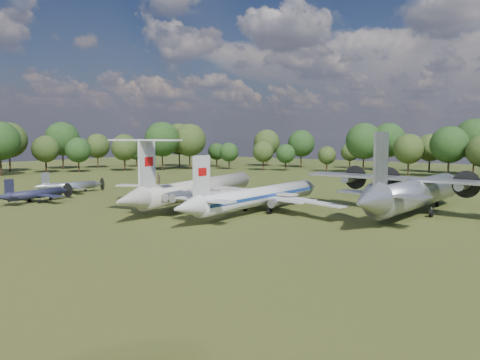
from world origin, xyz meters
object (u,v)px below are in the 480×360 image
Objects in this scene: il62_airliner at (201,192)px; person_on_il62 at (159,180)px; an12_transport at (417,197)px; tu104_jet at (260,200)px; small_prop_northwest at (70,187)px; small_prop_west at (36,196)px.

person_on_il62 is (2.26, -12.20, 3.07)m from il62_airliner.
an12_transport is (32.97, 11.17, 0.47)m from il62_airliner.
tu104_jet is (12.74, -0.80, -0.26)m from il62_airliner.
an12_transport is at bearing 31.97° from tu104_jet.
an12_transport reaches higher than tu104_jet.
tu104_jet is 45.28m from small_prop_northwest.
il62_airliner is at bearing 26.26° from small_prop_west.
small_prop_northwest is 8.92× the size of person_on_il62.
il62_airliner is at bearing -157.18° from an12_transport.
tu104_jet reaches higher than small_prop_west.
an12_transport is 2.62× the size of small_prop_west.
small_prop_northwest is at bearing -21.75° from person_on_il62.
an12_transport is at bearing -150.49° from person_on_il62.
il62_airliner is at bearing -87.27° from person_on_il62.
tu104_jet is 15.84m from person_on_il62.
an12_transport is 23.95× the size of person_on_il62.
tu104_jet reaches higher than small_prop_northwest.
small_prop_west is 1.02× the size of small_prop_northwest.
small_prop_west is 9.13× the size of person_on_il62.
person_on_il62 reaches higher than an12_transport.
an12_transport reaches higher than small_prop_west.
an12_transport reaches higher than small_prop_northwest.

